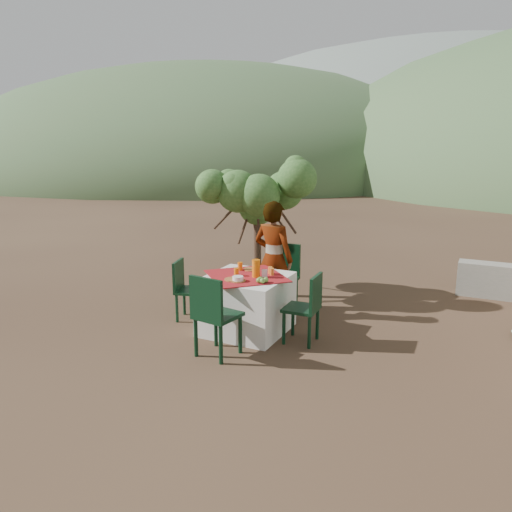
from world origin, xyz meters
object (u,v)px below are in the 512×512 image
(chair_near, at_px, (213,312))
(shrub_tree, at_px, (262,201))
(person, at_px, (273,259))
(table, at_px, (246,303))
(chair_right, at_px, (307,305))
(chair_left, at_px, (186,287))
(chair_far, at_px, (282,274))
(juice_pitcher, at_px, (256,268))

(chair_near, relative_size, shrub_tree, 0.51)
(person, bearing_deg, shrub_tree, -48.00)
(table, xyz_separation_m, chair_right, (0.86, -0.04, 0.11))
(chair_left, xyz_separation_m, person, (1.04, 0.70, 0.36))
(chair_far, distance_m, juice_pitcher, 1.05)
(chair_right, bearing_deg, table, -94.28)
(shrub_tree, xyz_separation_m, juice_pitcher, (0.63, -1.53, -0.67))
(shrub_tree, relative_size, juice_pitcher, 8.56)
(chair_left, distance_m, shrub_tree, 1.90)
(chair_near, height_order, juice_pitcher, chair_near)
(chair_near, relative_size, juice_pitcher, 4.33)
(chair_right, bearing_deg, shrub_tree, -141.06)
(chair_right, xyz_separation_m, juice_pitcher, (-0.72, 0.03, 0.38))
(juice_pitcher, bearing_deg, person, 96.38)
(chair_left, relative_size, chair_right, 0.96)
(chair_near, xyz_separation_m, chair_right, (0.83, 0.88, -0.06))
(chair_far, bearing_deg, chair_left, -138.98)
(chair_far, distance_m, chair_left, 1.44)
(chair_far, height_order, chair_left, chair_far)
(shrub_tree, distance_m, juice_pitcher, 1.79)
(juice_pitcher, bearing_deg, chair_near, -96.96)
(chair_left, height_order, person, person)
(shrub_tree, bearing_deg, person, -55.36)
(chair_right, height_order, shrub_tree, shrub_tree)
(chair_far, bearing_deg, shrub_tree, 136.63)
(chair_near, xyz_separation_m, person, (0.03, 1.65, 0.28))
(chair_far, height_order, chair_right, chair_far)
(chair_left, bearing_deg, chair_far, -63.34)
(person, relative_size, juice_pitcher, 7.27)
(table, distance_m, shrub_tree, 1.98)
(chair_near, height_order, shrub_tree, shrub_tree)
(juice_pitcher, bearing_deg, chair_far, 92.83)
(chair_near, bearing_deg, shrub_tree, -69.38)
(chair_far, distance_m, chair_near, 1.91)
(chair_near, height_order, person, person)
(shrub_tree, bearing_deg, chair_near, -77.98)
(table, relative_size, person, 0.78)
(chair_far, bearing_deg, chair_near, -92.59)
(chair_far, relative_size, chair_left, 1.17)
(table, bearing_deg, juice_pitcher, -3.41)
(chair_near, xyz_separation_m, shrub_tree, (-0.52, 2.44, 1.00))
(table, xyz_separation_m, chair_far, (0.10, 0.99, 0.17))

